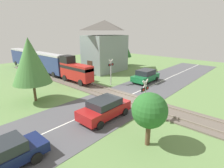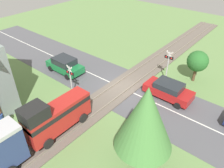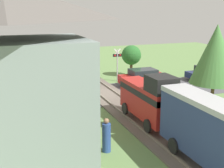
{
  "view_description": "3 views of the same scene",
  "coord_description": "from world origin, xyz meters",
  "px_view_note": "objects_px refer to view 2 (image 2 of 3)",
  "views": [
    {
      "loc": [
        -12.76,
        -9.95,
        6.44
      ],
      "look_at": [
        0.0,
        1.46,
        1.2
      ],
      "focal_mm": 28.0,
      "sensor_mm": 36.0,
      "label": 1
    },
    {
      "loc": [
        -10.24,
        13.87,
        12.08
      ],
      "look_at": [
        0.0,
        1.46,
        1.2
      ],
      "focal_mm": 35.0,
      "sensor_mm": 36.0,
      "label": 2
    },
    {
      "loc": [
        8.26,
        23.52,
        7.07
      ],
      "look_at": [
        0.0,
        1.46,
        1.2
      ],
      "focal_mm": 50.0,
      "sensor_mm": 36.0,
      "label": 3
    }
  ],
  "objects_px": {
    "pedestrian_by_station": "(2,122)",
    "crossing_signal_east_approach": "(71,78)",
    "car_far_side": "(65,65)",
    "crossing_signal_west_approach": "(168,62)",
    "car_near_crossing": "(168,90)"
  },
  "relations": [
    {
      "from": "pedestrian_by_station",
      "to": "crossing_signal_east_approach",
      "type": "bearing_deg",
      "value": -98.57
    },
    {
      "from": "car_far_side",
      "to": "crossing_signal_west_approach",
      "type": "distance_m",
      "value": 10.63
    },
    {
      "from": "car_near_crossing",
      "to": "car_far_side",
      "type": "bearing_deg",
      "value": 15.19
    },
    {
      "from": "crossing_signal_east_approach",
      "to": "pedestrian_by_station",
      "type": "distance_m",
      "value": 6.22
    },
    {
      "from": "crossing_signal_west_approach",
      "to": "crossing_signal_east_approach",
      "type": "xyz_separation_m",
      "value": [
        5.15,
        7.89,
        0.0
      ]
    },
    {
      "from": "car_near_crossing",
      "to": "crossing_signal_east_approach",
      "type": "bearing_deg",
      "value": 38.93
    },
    {
      "from": "pedestrian_by_station",
      "to": "crossing_signal_west_approach",
      "type": "bearing_deg",
      "value": -113.51
    },
    {
      "from": "car_near_crossing",
      "to": "crossing_signal_east_approach",
      "type": "distance_m",
      "value": 8.66
    },
    {
      "from": "crossing_signal_west_approach",
      "to": "car_far_side",
      "type": "bearing_deg",
      "value": 30.67
    },
    {
      "from": "car_near_crossing",
      "to": "pedestrian_by_station",
      "type": "distance_m",
      "value": 13.7
    },
    {
      "from": "car_near_crossing",
      "to": "car_far_side",
      "type": "height_order",
      "value": "car_far_side"
    },
    {
      "from": "car_far_side",
      "to": "crossing_signal_east_approach",
      "type": "relative_size",
      "value": 1.29
    },
    {
      "from": "car_far_side",
      "to": "crossing_signal_east_approach",
      "type": "distance_m",
      "value": 4.82
    },
    {
      "from": "car_near_crossing",
      "to": "crossing_signal_west_approach",
      "type": "distance_m",
      "value": 3.18
    },
    {
      "from": "car_far_side",
      "to": "pedestrian_by_station",
      "type": "bearing_deg",
      "value": 109.54
    }
  ]
}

